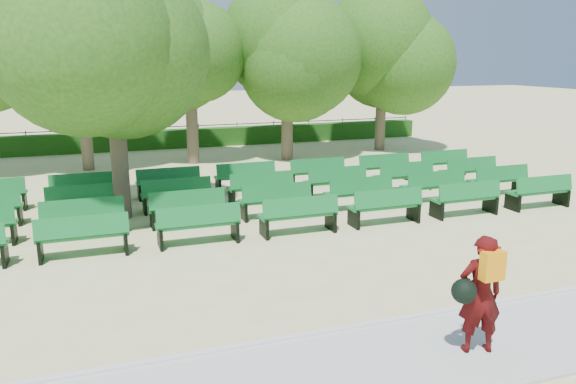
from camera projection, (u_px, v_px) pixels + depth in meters
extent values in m
plane|color=beige|center=(263.00, 225.00, 15.07)|extent=(120.00, 120.00, 0.00)
cube|color=beige|center=(409.00, 360.00, 8.28)|extent=(30.00, 2.20, 0.06)
cube|color=silver|center=(372.00, 325.00, 9.33)|extent=(30.00, 0.12, 0.10)
cube|color=#1D4F14|center=(180.00, 138.00, 27.79)|extent=(26.00, 0.70, 0.90)
cube|color=#13712E|center=(267.00, 193.00, 16.47)|extent=(2.01, 0.64, 0.07)
cube|color=#13712E|center=(269.00, 185.00, 16.20)|extent=(1.99, 0.24, 0.46)
cylinder|color=brown|center=(120.00, 164.00, 15.37)|extent=(0.46, 0.46, 3.05)
ellipsoid|color=#31621A|center=(112.00, 58.00, 14.71)|extent=(4.72, 4.72, 4.25)
imported|color=#3F0909|center=(480.00, 294.00, 8.28)|extent=(0.75, 0.58, 1.83)
cube|color=orange|center=(493.00, 266.00, 7.97)|extent=(0.34, 0.17, 0.43)
sphere|color=black|center=(464.00, 291.00, 8.09)|extent=(0.37, 0.37, 0.37)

